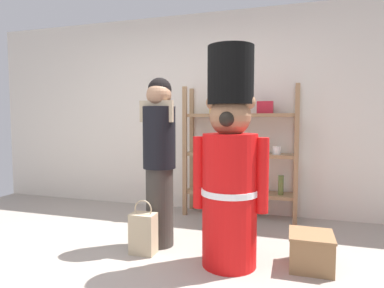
{
  "coord_description": "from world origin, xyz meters",
  "views": [
    {
      "loc": [
        1.18,
        -2.07,
        1.22
      ],
      "look_at": [
        0.33,
        0.68,
        1.0
      ],
      "focal_mm": 30.63,
      "sensor_mm": 36.0,
      "label": 1
    }
  ],
  "objects_px": {
    "teddy_bear_guard": "(230,166)",
    "person_shopper": "(159,156)",
    "shopping_bag": "(143,233)",
    "merchandise_shelf": "(240,151)",
    "display_crate": "(311,251)"
  },
  "relations": [
    {
      "from": "display_crate",
      "to": "teddy_bear_guard",
      "type": "bearing_deg",
      "value": -168.53
    },
    {
      "from": "person_shopper",
      "to": "display_crate",
      "type": "relative_size",
      "value": 4.42
    },
    {
      "from": "shopping_bag",
      "to": "display_crate",
      "type": "relative_size",
      "value": 1.36
    },
    {
      "from": "teddy_bear_guard",
      "to": "shopping_bag",
      "type": "height_order",
      "value": "teddy_bear_guard"
    },
    {
      "from": "person_shopper",
      "to": "display_crate",
      "type": "xyz_separation_m",
      "value": [
        1.37,
        -0.1,
        -0.72
      ]
    },
    {
      "from": "merchandise_shelf",
      "to": "shopping_bag",
      "type": "height_order",
      "value": "merchandise_shelf"
    },
    {
      "from": "merchandise_shelf",
      "to": "display_crate",
      "type": "xyz_separation_m",
      "value": [
        0.78,
        -1.28,
        -0.67
      ]
    },
    {
      "from": "merchandise_shelf",
      "to": "person_shopper",
      "type": "xyz_separation_m",
      "value": [
        -0.59,
        -1.18,
        0.05
      ]
    },
    {
      "from": "teddy_bear_guard",
      "to": "display_crate",
      "type": "xyz_separation_m",
      "value": [
        0.65,
        0.13,
        -0.68
      ]
    },
    {
      "from": "teddy_bear_guard",
      "to": "shopping_bag",
      "type": "bearing_deg",
      "value": -179.91
    },
    {
      "from": "merchandise_shelf",
      "to": "person_shopper",
      "type": "bearing_deg",
      "value": -116.6
    },
    {
      "from": "teddy_bear_guard",
      "to": "person_shopper",
      "type": "distance_m",
      "value": 0.76
    },
    {
      "from": "merchandise_shelf",
      "to": "teddy_bear_guard",
      "type": "relative_size",
      "value": 0.9
    },
    {
      "from": "merchandise_shelf",
      "to": "shopping_bag",
      "type": "bearing_deg",
      "value": -114.96
    },
    {
      "from": "teddy_bear_guard",
      "to": "person_shopper",
      "type": "relative_size",
      "value": 1.12
    }
  ]
}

